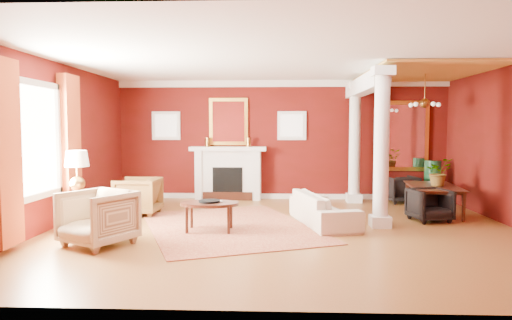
{
  "coord_description": "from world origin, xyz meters",
  "views": [
    {
      "loc": [
        -0.15,
        -7.72,
        1.74
      ],
      "look_at": [
        -0.51,
        0.69,
        1.15
      ],
      "focal_mm": 32.0,
      "sensor_mm": 36.0,
      "label": 1
    }
  ],
  "objects_px": {
    "sofa": "(323,203)",
    "side_table": "(77,178)",
    "armchair_leopard": "(138,194)",
    "armchair_stripe": "(98,215)",
    "dining_table": "(435,192)",
    "coffee_table": "(209,205)"
  },
  "relations": [
    {
      "from": "sofa",
      "to": "side_table",
      "type": "relative_size",
      "value": 1.42
    },
    {
      "from": "armchair_leopard",
      "to": "armchair_stripe",
      "type": "xyz_separation_m",
      "value": [
        0.13,
        -2.4,
        0.04
      ]
    },
    {
      "from": "dining_table",
      "to": "coffee_table",
      "type": "bearing_deg",
      "value": 118.21
    },
    {
      "from": "armchair_stripe",
      "to": "coffee_table",
      "type": "height_order",
      "value": "armchair_stripe"
    },
    {
      "from": "armchair_leopard",
      "to": "armchair_stripe",
      "type": "relative_size",
      "value": 0.91
    },
    {
      "from": "armchair_stripe",
      "to": "side_table",
      "type": "height_order",
      "value": "side_table"
    },
    {
      "from": "armchair_stripe",
      "to": "armchair_leopard",
      "type": "bearing_deg",
      "value": 123.13
    },
    {
      "from": "armchair_leopard",
      "to": "dining_table",
      "type": "height_order",
      "value": "dining_table"
    },
    {
      "from": "armchair_stripe",
      "to": "side_table",
      "type": "relative_size",
      "value": 0.67
    },
    {
      "from": "armchair_stripe",
      "to": "coffee_table",
      "type": "relative_size",
      "value": 0.92
    },
    {
      "from": "sofa",
      "to": "coffee_table",
      "type": "bearing_deg",
      "value": 96.16
    },
    {
      "from": "armchair_stripe",
      "to": "dining_table",
      "type": "height_order",
      "value": "dining_table"
    },
    {
      "from": "armchair_stripe",
      "to": "dining_table",
      "type": "xyz_separation_m",
      "value": [
        5.85,
        2.73,
        0.01
      ]
    },
    {
      "from": "armchair_leopard",
      "to": "side_table",
      "type": "bearing_deg",
      "value": -21.64
    },
    {
      "from": "armchair_leopard",
      "to": "dining_table",
      "type": "distance_m",
      "value": 5.99
    },
    {
      "from": "sofa",
      "to": "coffee_table",
      "type": "height_order",
      "value": "sofa"
    },
    {
      "from": "side_table",
      "to": "coffee_table",
      "type": "bearing_deg",
      "value": 0.03
    },
    {
      "from": "sofa",
      "to": "dining_table",
      "type": "relative_size",
      "value": 1.18
    },
    {
      "from": "armchair_leopard",
      "to": "side_table",
      "type": "distance_m",
      "value": 1.62
    },
    {
      "from": "armchair_stripe",
      "to": "side_table",
      "type": "distance_m",
      "value": 1.3
    },
    {
      "from": "armchair_stripe",
      "to": "dining_table",
      "type": "distance_m",
      "value": 6.46
    },
    {
      "from": "coffee_table",
      "to": "dining_table",
      "type": "height_order",
      "value": "dining_table"
    }
  ]
}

